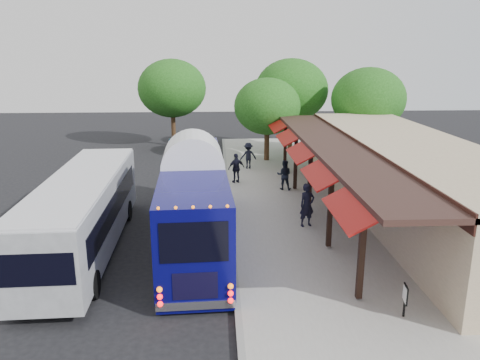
# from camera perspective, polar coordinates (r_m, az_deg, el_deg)

# --- Properties ---
(ground) EXTENTS (90.00, 90.00, 0.00)m
(ground) POSITION_cam_1_polar(r_m,az_deg,el_deg) (18.34, -1.04, -8.89)
(ground) COLOR black
(ground) RESTS_ON ground
(sidewalk) EXTENTS (10.00, 40.00, 0.15)m
(sidewalk) POSITION_cam_1_polar(r_m,az_deg,el_deg) (22.69, 11.38, -4.15)
(sidewalk) COLOR #9E9B93
(sidewalk) RESTS_ON ground
(curb) EXTENTS (0.20, 40.00, 0.16)m
(curb) POSITION_cam_1_polar(r_m,az_deg,el_deg) (22.02, -1.25, -4.45)
(curb) COLOR gray
(curb) RESTS_ON ground
(station_shelter) EXTENTS (8.15, 20.00, 3.60)m
(station_shelter) POSITION_cam_1_polar(r_m,az_deg,el_deg) (23.25, 19.72, 0.27)
(station_shelter) COLOR tan
(station_shelter) RESTS_ON ground
(coach_bus) EXTENTS (2.89, 11.33, 3.59)m
(coach_bus) POSITION_cam_1_polar(r_m,az_deg,el_deg) (18.65, -5.63, -2.20)
(coach_bus) COLOR #080757
(coach_bus) RESTS_ON ground
(city_bus) EXTENTS (2.75, 11.10, 2.96)m
(city_bus) POSITION_cam_1_polar(r_m,az_deg,el_deg) (19.00, -18.51, -3.54)
(city_bus) COLOR gray
(city_bus) RESTS_ON ground
(ped_a) EXTENTS (0.81, 0.66, 1.91)m
(ped_a) POSITION_cam_1_polar(r_m,az_deg,el_deg) (20.53, 8.17, -3.05)
(ped_a) COLOR black
(ped_a) RESTS_ON sidewalk
(ped_b) EXTENTS (0.91, 0.77, 1.66)m
(ped_b) POSITION_cam_1_polar(r_m,az_deg,el_deg) (25.94, 5.41, 0.63)
(ped_b) COLOR black
(ped_b) RESTS_ON sidewalk
(ped_c) EXTENTS (1.10, 0.77, 1.73)m
(ped_c) POSITION_cam_1_polar(r_m,az_deg,el_deg) (27.17, -0.45, 1.46)
(ped_c) COLOR black
(ped_c) RESTS_ON sidewalk
(ped_d) EXTENTS (1.20, 0.82, 1.70)m
(ped_d) POSITION_cam_1_polar(r_m,az_deg,el_deg) (30.59, 1.01, 2.99)
(ped_d) COLOR black
(ped_d) RESTS_ON sidewalk
(sign_board) EXTENTS (0.11, 0.45, 0.98)m
(sign_board) POSITION_cam_1_polar(r_m,az_deg,el_deg) (14.50, 19.50, -13.15)
(sign_board) COLOR black
(sign_board) RESTS_ON sidewalk
(tree_left) EXTENTS (4.59, 4.59, 5.88)m
(tree_left) POSITION_cam_1_polar(r_m,az_deg,el_deg) (32.64, 3.35, 8.94)
(tree_left) COLOR #382314
(tree_left) RESTS_ON ground
(tree_mid) EXTENTS (5.56, 5.56, 7.12)m
(tree_mid) POSITION_cam_1_polar(r_m,az_deg,el_deg) (36.33, 6.27, 10.83)
(tree_mid) COLOR #382314
(tree_mid) RESTS_ON ground
(tree_right) EXTENTS (5.13, 5.13, 6.57)m
(tree_right) POSITION_cam_1_polar(r_m,az_deg,el_deg) (34.14, 15.38, 9.48)
(tree_right) COLOR #382314
(tree_right) RESTS_ON ground
(tree_far) EXTENTS (5.51, 5.51, 7.06)m
(tree_far) POSITION_cam_1_polar(r_m,az_deg,el_deg) (38.91, -8.29, 10.99)
(tree_far) COLOR #382314
(tree_far) RESTS_ON ground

